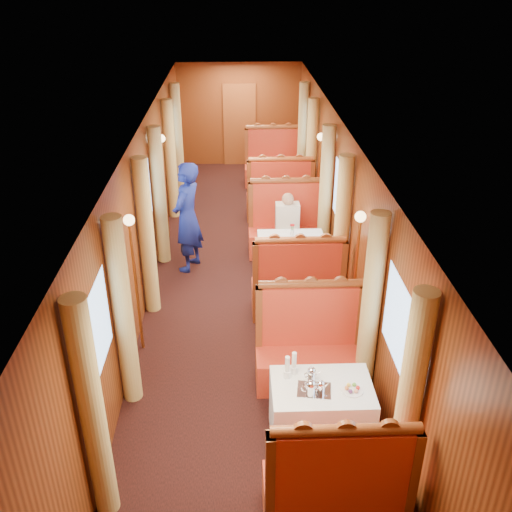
{
  "coord_description": "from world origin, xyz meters",
  "views": [
    {
      "loc": [
        -0.1,
        -8.06,
        4.66
      ],
      "look_at": [
        0.15,
        -1.15,
        1.05
      ],
      "focal_mm": 40.0,
      "sensor_mm": 36.0,
      "label": 1
    }
  ],
  "objects_px": {
    "banquette_mid_aft": "(286,230)",
    "passenger": "(287,220)",
    "banquette_near_aft": "(309,352)",
    "tea_tray": "(314,390)",
    "table_far": "(276,183)",
    "teapot_right": "(320,389)",
    "fruit_plate": "(352,389)",
    "table_near": "(320,414)",
    "rose_vase_mid": "(292,228)",
    "banquette_far_aft": "(273,166)",
    "teapot_back": "(311,376)",
    "banquette_near_fwd": "(336,489)",
    "banquette_mid_fwd": "(297,289)",
    "steward": "(187,217)",
    "table_mid": "(291,259)",
    "rose_vase_far": "(277,159)",
    "teapot_left": "(311,390)",
    "banquette_far_fwd": "(280,199)"
  },
  "relations": [
    {
      "from": "table_far",
      "to": "rose_vase_far",
      "type": "height_order",
      "value": "rose_vase_far"
    },
    {
      "from": "tea_tray",
      "to": "steward",
      "type": "bearing_deg",
      "value": 111.15
    },
    {
      "from": "rose_vase_mid",
      "to": "teapot_back",
      "type": "bearing_deg",
      "value": -91.91
    },
    {
      "from": "banquette_mid_fwd",
      "to": "table_far",
      "type": "distance_m",
      "value": 4.51
    },
    {
      "from": "banquette_mid_fwd",
      "to": "teapot_right",
      "type": "height_order",
      "value": "banquette_mid_fwd"
    },
    {
      "from": "banquette_near_aft",
      "to": "steward",
      "type": "bearing_deg",
      "value": 119.25
    },
    {
      "from": "teapot_right",
      "to": "teapot_back",
      "type": "bearing_deg",
      "value": 88.4
    },
    {
      "from": "table_mid",
      "to": "banquette_far_aft",
      "type": "relative_size",
      "value": 0.78
    },
    {
      "from": "passenger",
      "to": "rose_vase_mid",
      "type": "bearing_deg",
      "value": -89.3
    },
    {
      "from": "table_far",
      "to": "teapot_right",
      "type": "xyz_separation_m",
      "value": [
        -0.04,
        -7.11,
        0.43
      ]
    },
    {
      "from": "banquette_far_aft",
      "to": "teapot_back",
      "type": "relative_size",
      "value": 8.78
    },
    {
      "from": "table_far",
      "to": "fruit_plate",
      "type": "height_order",
      "value": "fruit_plate"
    },
    {
      "from": "table_mid",
      "to": "tea_tray",
      "type": "relative_size",
      "value": 3.09
    },
    {
      "from": "banquette_near_aft",
      "to": "table_far",
      "type": "bearing_deg",
      "value": 90.0
    },
    {
      "from": "banquette_far_fwd",
      "to": "rose_vase_far",
      "type": "distance_m",
      "value": 1.13
    },
    {
      "from": "table_near",
      "to": "teapot_right",
      "type": "relative_size",
      "value": 7.2
    },
    {
      "from": "teapot_back",
      "to": "table_far",
      "type": "bearing_deg",
      "value": 81.35
    },
    {
      "from": "banquette_near_aft",
      "to": "tea_tray",
      "type": "height_order",
      "value": "banquette_near_aft"
    },
    {
      "from": "banquette_near_fwd",
      "to": "banquette_near_aft",
      "type": "xyz_separation_m",
      "value": [
        0.0,
        2.03,
        0.0
      ]
    },
    {
      "from": "banquette_mid_fwd",
      "to": "teapot_back",
      "type": "bearing_deg",
      "value": -92.51
    },
    {
      "from": "banquette_far_aft",
      "to": "fruit_plate",
      "type": "distance_m",
      "value": 8.11
    },
    {
      "from": "tea_tray",
      "to": "teapot_left",
      "type": "height_order",
      "value": "teapot_left"
    },
    {
      "from": "banquette_near_fwd",
      "to": "rose_vase_far",
      "type": "xyz_separation_m",
      "value": [
        0.02,
        8.01,
        0.5
      ]
    },
    {
      "from": "steward",
      "to": "passenger",
      "type": "height_order",
      "value": "steward"
    },
    {
      "from": "table_near",
      "to": "rose_vase_mid",
      "type": "xyz_separation_m",
      "value": [
        0.01,
        3.5,
        0.55
      ]
    },
    {
      "from": "banquette_near_aft",
      "to": "teapot_back",
      "type": "bearing_deg",
      "value": -96.52
    },
    {
      "from": "table_mid",
      "to": "fruit_plate",
      "type": "xyz_separation_m",
      "value": [
        0.29,
        -3.58,
        0.39
      ]
    },
    {
      "from": "teapot_left",
      "to": "rose_vase_mid",
      "type": "distance_m",
      "value": 3.64
    },
    {
      "from": "banquette_near_fwd",
      "to": "banquette_mid_aft",
      "type": "bearing_deg",
      "value": 90.0
    },
    {
      "from": "banquette_near_aft",
      "to": "steward",
      "type": "relative_size",
      "value": 0.72
    },
    {
      "from": "banquette_mid_aft",
      "to": "fruit_plate",
      "type": "xyz_separation_m",
      "value": [
        0.29,
        -4.6,
        0.35
      ]
    },
    {
      "from": "fruit_plate",
      "to": "banquette_near_aft",
      "type": "bearing_deg",
      "value": 105.0
    },
    {
      "from": "table_mid",
      "to": "passenger",
      "type": "distance_m",
      "value": 0.82
    },
    {
      "from": "banquette_far_aft",
      "to": "banquette_near_fwd",
      "type": "bearing_deg",
      "value": -90.0
    },
    {
      "from": "banquette_mid_fwd",
      "to": "banquette_far_fwd",
      "type": "distance_m",
      "value": 3.5
    },
    {
      "from": "steward",
      "to": "banquette_mid_fwd",
      "type": "bearing_deg",
      "value": 69.85
    },
    {
      "from": "banquette_mid_aft",
      "to": "passenger",
      "type": "bearing_deg",
      "value": -90.0
    },
    {
      "from": "banquette_near_fwd",
      "to": "passenger",
      "type": "distance_m",
      "value": 5.26
    },
    {
      "from": "table_near",
      "to": "banquette_far_aft",
      "type": "relative_size",
      "value": 0.78
    },
    {
      "from": "rose_vase_far",
      "to": "steward",
      "type": "distance_m",
      "value": 3.45
    },
    {
      "from": "banquette_mid_fwd",
      "to": "table_far",
      "type": "bearing_deg",
      "value": 90.0
    },
    {
      "from": "banquette_mid_aft",
      "to": "rose_vase_far",
      "type": "relative_size",
      "value": 3.72
    },
    {
      "from": "banquette_near_fwd",
      "to": "table_far",
      "type": "bearing_deg",
      "value": 90.0
    },
    {
      "from": "table_near",
      "to": "banquette_near_aft",
      "type": "xyz_separation_m",
      "value": [
        0.0,
        1.01,
        0.05
      ]
    },
    {
      "from": "banquette_near_fwd",
      "to": "banquette_mid_aft",
      "type": "relative_size",
      "value": 1.0
    },
    {
      "from": "teapot_right",
      "to": "steward",
      "type": "xyz_separation_m",
      "value": [
        -1.62,
        4.09,
        0.12
      ]
    },
    {
      "from": "table_mid",
      "to": "banquette_far_aft",
      "type": "bearing_deg",
      "value": 90.0
    },
    {
      "from": "table_mid",
      "to": "rose_vase_far",
      "type": "xyz_separation_m",
      "value": [
        0.02,
        3.49,
        0.55
      ]
    },
    {
      "from": "table_far",
      "to": "teapot_back",
      "type": "relative_size",
      "value": 6.88
    },
    {
      "from": "table_far",
      "to": "tea_tray",
      "type": "distance_m",
      "value": 7.08
    }
  ]
}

